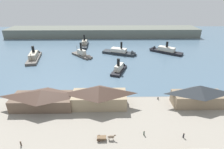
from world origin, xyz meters
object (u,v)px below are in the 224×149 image
ferry_departing_north (123,53)px  ferry_moored_east (163,50)px  ferry_shed_customs_shed (99,96)px  ferry_approaching_east (120,68)px  pedestrian_near_cart (184,135)px  ferry_outer_harbor (84,55)px  horse_cart (105,137)px  ferry_near_quay (85,44)px  pedestrian_near_west_shed (21,143)px  ferry_shed_east_terminal (198,95)px  pedestrian_at_waters_edge (144,133)px  mooring_post_center_west (158,98)px  ferry_shed_west_terminal (43,98)px  ferry_moored_west (35,56)px

ferry_departing_north → ferry_moored_east: bearing=9.2°
ferry_shed_customs_shed → ferry_approaching_east: bearing=74.7°
pedestrian_near_cart → ferry_moored_east: size_ratio=0.07×
ferry_shed_customs_shed → ferry_outer_harbor: ferry_shed_customs_shed is taller
horse_cart → ferry_near_quay: ferry_near_quay is taller
ferry_outer_harbor → pedestrian_near_west_shed: bearing=-95.7°
ferry_shed_customs_shed → pedestrian_near_west_shed: ferry_shed_customs_shed is taller
ferry_near_quay → ferry_moored_east: (57.72, -17.88, -0.05)m
ferry_shed_customs_shed → pedestrian_near_cart: ferry_shed_customs_shed is taller
ferry_departing_north → ferry_approaching_east: 27.66m
ferry_near_quay → ferry_approaching_east: bearing=-63.2°
ferry_near_quay → ferry_moored_east: 60.43m
ferry_near_quay → ferry_departing_north: ferry_near_quay is taller
pedestrian_near_west_shed → ferry_near_quay: size_ratio=0.08×
ferry_moored_east → ferry_shed_east_terminal: bearing=-94.7°
ferry_outer_harbor → ferry_departing_north: (26.46, 4.94, -0.01)m
pedestrian_at_waters_edge → ferry_departing_north: 78.42m
ferry_shed_east_terminal → ferry_near_quay: (-52.17, 85.44, -3.77)m
horse_cart → ferry_departing_north: bearing=82.3°
mooring_post_center_west → ferry_moored_east: ferry_moored_east is taller
pedestrian_at_waters_edge → ferry_departing_north: size_ratio=0.07×
pedestrian_at_waters_edge → ferry_outer_harbor: 78.34m
pedestrian_near_west_shed → mooring_post_center_west: size_ratio=1.84×
horse_cart → ferry_approaching_east: size_ratio=0.33×
pedestrian_near_west_shed → ferry_shed_east_terminal: bearing=18.3°
ferry_departing_north → ferry_near_quay: bearing=142.0°
ferry_shed_east_terminal → ferry_departing_north: size_ratio=0.74×
horse_cart → ferry_approaching_east: ferry_approaching_east is taller
mooring_post_center_west → ferry_moored_east: size_ratio=0.04×
ferry_outer_harbor → ferry_departing_north: bearing=10.6°
ferry_shed_west_terminal → mooring_post_center_west: bearing=5.5°
ferry_shed_west_terminal → ferry_shed_customs_shed: size_ratio=1.11×
pedestrian_near_cart → horse_cart: bearing=-178.7°
ferry_shed_customs_shed → ferry_moored_west: ferry_shed_customs_shed is taller
ferry_shed_west_terminal → ferry_near_quay: 85.99m
mooring_post_center_west → ferry_moored_west: size_ratio=0.04×
mooring_post_center_west → ferry_departing_north: (-9.74, 59.04, -0.23)m
ferry_near_quay → ferry_moored_west: bearing=-135.6°
ferry_moored_west → ferry_moored_east: bearing=7.2°
ferry_shed_west_terminal → ferry_shed_east_terminal: ferry_shed_east_terminal is taller
ferry_outer_harbor → ferry_shed_customs_shed: bearing=-77.1°
horse_cart → pedestrian_near_cart: bearing=1.3°
pedestrian_at_waters_edge → ferry_near_quay: 105.20m
pedestrian_at_waters_edge → ferry_outer_harbor: size_ratio=0.10×
ferry_moored_west → pedestrian_at_waters_edge: bearing=-50.7°
ferry_shed_customs_shed → ferry_near_quay: ferry_shed_customs_shed is taller
ferry_outer_harbor → ferry_moored_west: ferry_outer_harbor is taller
ferry_shed_customs_shed → ferry_outer_harbor: bearing=102.9°
ferry_shed_customs_shed → ferry_departing_north: ferry_shed_customs_shed is taller
ferry_approaching_east → pedestrian_at_waters_edge: bearing=-85.2°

